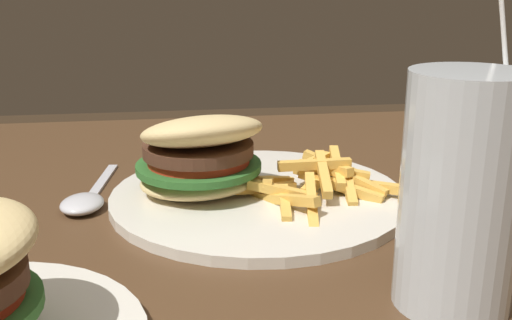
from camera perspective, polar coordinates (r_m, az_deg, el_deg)
The scene contains 4 objects.
meal_plate_near at distance 0.59m, azimuth -2.20°, elevation -1.47°, with size 0.29×0.29×0.10m.
beer_glass at distance 0.41m, azimuth 18.84°, elevation -3.62°, with size 0.08×0.08×0.16m.
juice_glass at distance 0.66m, azimuth 22.27°, elevation 2.21°, with size 0.08×0.08×0.22m.
spoon at distance 0.60m, azimuth -16.03°, elevation -3.80°, with size 0.05×0.16×0.01m.
Camera 1 is at (0.08, 0.40, 0.97)m, focal length 42.00 mm.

